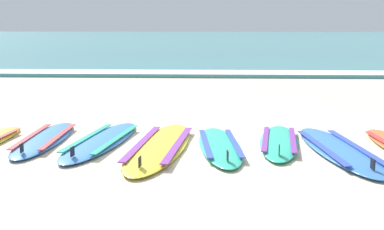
% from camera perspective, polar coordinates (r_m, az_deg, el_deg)
% --- Properties ---
extents(ground_plane, '(80.00, 80.00, 0.00)m').
position_cam_1_polar(ground_plane, '(6.16, -0.53, -3.47)').
color(ground_plane, beige).
extents(sea, '(80.00, 60.00, 0.10)m').
position_cam_1_polar(sea, '(43.33, 1.96, 9.04)').
color(sea, teal).
rests_on(sea, ground).
extents(wave_foam_strip, '(80.00, 1.22, 0.11)m').
position_cam_1_polar(wave_foam_strip, '(14.00, 1.10, 4.93)').
color(wave_foam_strip, white).
rests_on(wave_foam_strip, ground).
extents(surfboard_2, '(0.53, 2.03, 0.18)m').
position_cam_1_polar(surfboard_2, '(6.57, -17.12, -2.72)').
color(surfboard_2, '#3875CC').
rests_on(surfboard_2, ground).
extents(surfboard_3, '(0.89, 2.28, 0.18)m').
position_cam_1_polar(surfboard_3, '(6.28, -10.69, -3.02)').
color(surfboard_3, '#3875CC').
rests_on(surfboard_3, ground).
extents(surfboard_4, '(0.89, 2.58, 0.18)m').
position_cam_1_polar(surfboard_4, '(5.93, -3.85, -3.71)').
color(surfboard_4, yellow).
rests_on(surfboard_4, ground).
extents(surfboard_5, '(0.67, 2.02, 0.18)m').
position_cam_1_polar(surfboard_5, '(5.94, 3.34, -3.65)').
color(surfboard_5, '#2DB793').
rests_on(surfboard_5, ground).
extents(surfboard_6, '(0.74, 1.96, 0.18)m').
position_cam_1_polar(surfboard_6, '(6.22, 10.33, -3.14)').
color(surfboard_6, '#2DB793').
rests_on(surfboard_6, ground).
extents(surfboard_7, '(0.86, 2.38, 0.18)m').
position_cam_1_polar(surfboard_7, '(6.03, 17.02, -3.92)').
color(surfboard_7, '#3875CC').
rests_on(surfboard_7, ground).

